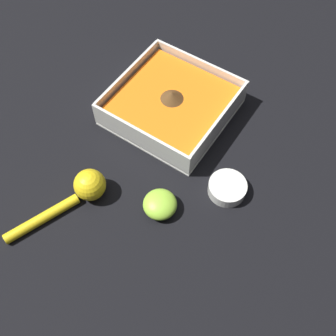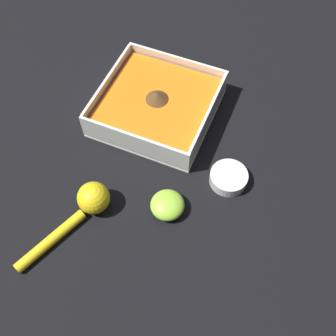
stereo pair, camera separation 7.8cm
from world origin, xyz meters
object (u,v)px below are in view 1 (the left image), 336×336
Objects in this scene: spice_bowl at (227,188)px; lemon_half at (160,204)px; lemon_squeezer at (81,191)px; square_dish at (172,105)px.

spice_bowl is 0.14m from lemon_half.
lemon_squeezer reaches higher than lemon_half.
lemon_squeezer is 3.10× the size of lemon_half.
square_dish is 1.19× the size of lemon_squeezer.
lemon_half is (0.14, 0.07, -0.01)m from lemon_squeezer.
spice_bowl is at bearing -27.88° from square_dish.
lemon_half is (-0.09, -0.11, 0.01)m from spice_bowl.
square_dish is at bearing 16.11° from lemon_squeezer.
lemon_squeezer is at bearing -143.18° from spice_bowl.
square_dish reaches higher than lemon_squeezer.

